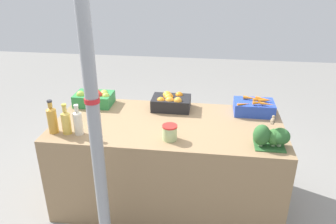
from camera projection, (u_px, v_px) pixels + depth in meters
ground_plane at (168, 197)px, 3.12m from camera, size 10.00×10.00×0.00m
market_table at (168, 162)px, 2.96m from camera, size 1.94×0.91×0.80m
support_pole at (94, 118)px, 1.98m from camera, size 0.09×0.09×2.37m
apple_crate at (95, 98)px, 3.11m from camera, size 0.35×0.24×0.15m
orange_crate at (171, 102)px, 3.03m from camera, size 0.35×0.24×0.15m
carrot_crate at (254, 107)px, 2.94m from camera, size 0.35×0.24×0.15m
broccoli_pile at (271, 136)px, 2.39m from camera, size 0.27×0.18×0.18m
juice_bottle_amber at (52, 119)px, 2.58m from camera, size 0.08×0.08×0.28m
juice_bottle_golden at (66, 121)px, 2.58m from camera, size 0.07×0.07×0.25m
juice_bottle_cloudy at (78, 122)px, 2.56m from camera, size 0.07×0.07×0.25m
pickle_jar at (170, 132)px, 2.50m from camera, size 0.12×0.12×0.12m
sparrow_bird at (273, 120)px, 2.37m from camera, size 0.05×0.13×0.05m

